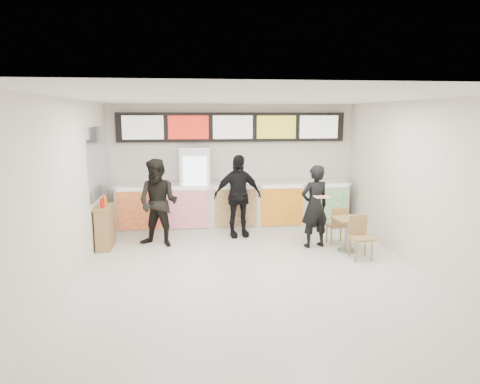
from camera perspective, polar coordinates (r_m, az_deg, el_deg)
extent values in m
plane|color=beige|center=(7.53, 1.75, -11.05)|extent=(7.00, 7.00, 0.00)
plane|color=white|center=(7.03, 1.89, 12.42)|extent=(7.00, 7.00, 0.00)
plane|color=silver|center=(10.56, -1.02, 3.49)|extent=(6.00, 0.00, 6.00)
plane|color=silver|center=(7.31, -22.12, -0.22)|extent=(0.00, 7.00, 7.00)
plane|color=silver|center=(8.13, 23.22, 0.68)|extent=(0.00, 7.00, 7.00)
cube|color=silver|center=(10.33, -0.78, -2.00)|extent=(5.50, 0.70, 1.10)
cube|color=silver|center=(10.22, -0.79, 1.12)|extent=(5.56, 0.76, 0.04)
cube|color=red|center=(9.96, -13.25, -2.41)|extent=(0.99, 0.02, 0.90)
cube|color=#E232A9|center=(9.89, -6.90, -2.29)|extent=(0.99, 0.02, 0.90)
cube|color=brown|center=(9.95, -0.55, -2.15)|extent=(0.99, 0.02, 0.90)
cube|color=gold|center=(10.12, 5.66, -1.98)|extent=(0.99, 0.02, 0.90)
cube|color=#238D47|center=(10.41, 11.58, -1.80)|extent=(0.99, 0.02, 0.90)
cube|color=black|center=(10.42, -0.99, 8.64)|extent=(5.50, 0.12, 0.70)
cube|color=silver|center=(10.35, -12.84, 8.38)|extent=(0.95, 0.02, 0.55)
cube|color=red|center=(10.29, -6.90, 8.55)|extent=(0.95, 0.02, 0.55)
cube|color=white|center=(10.35, -0.95, 8.63)|extent=(0.95, 0.02, 0.55)
cube|color=yellow|center=(10.51, 4.87, 8.62)|extent=(0.95, 0.02, 0.55)
cube|color=white|center=(10.77, 10.47, 8.53)|extent=(0.95, 0.02, 0.55)
cube|color=white|center=(10.21, -6.02, 0.37)|extent=(0.70, 0.65, 2.00)
cube|color=white|center=(9.86, -6.00, 0.33)|extent=(0.54, 0.02, 1.50)
cylinder|color=#18862F|center=(10.02, -7.14, -3.04)|extent=(0.07, 0.07, 0.22)
cylinder|color=#FF5615|center=(10.02, -6.34, -3.03)|extent=(0.07, 0.07, 0.22)
cylinder|color=red|center=(10.02, -5.54, -3.01)|extent=(0.07, 0.07, 0.22)
cylinder|color=blue|center=(10.03, -4.74, -2.99)|extent=(0.07, 0.07, 0.22)
cylinder|color=#FF5615|center=(9.94, -7.19, -0.91)|extent=(0.07, 0.07, 0.22)
cylinder|color=red|center=(9.94, -6.38, -0.89)|extent=(0.07, 0.07, 0.22)
cylinder|color=blue|center=(9.94, -5.58, -0.88)|extent=(0.07, 0.07, 0.22)
cylinder|color=#18862F|center=(9.95, -4.77, -0.86)|extent=(0.07, 0.07, 0.22)
cylinder|color=red|center=(9.88, -7.24, 1.25)|extent=(0.07, 0.07, 0.22)
cylinder|color=blue|center=(9.88, -6.43, 1.27)|extent=(0.07, 0.07, 0.22)
cylinder|color=#18862F|center=(9.88, -5.61, 1.29)|extent=(0.07, 0.07, 0.22)
cylinder|color=#FF5615|center=(9.88, -4.80, 1.30)|extent=(0.07, 0.07, 0.22)
cylinder|color=blue|center=(9.83, -7.29, 3.44)|extent=(0.07, 0.07, 0.22)
cylinder|color=#18862F|center=(9.83, -6.47, 3.46)|extent=(0.07, 0.07, 0.22)
cylinder|color=#FF5615|center=(9.83, -5.65, 3.48)|extent=(0.07, 0.07, 0.22)
cylinder|color=red|center=(9.83, -4.84, 3.49)|extent=(0.07, 0.07, 0.22)
cube|color=#B2B7BF|center=(9.64, -18.37, 3.84)|extent=(0.01, 2.00, 1.50)
imported|color=black|center=(9.01, 9.92, -1.90)|extent=(0.72, 0.56, 1.73)
imported|color=black|center=(9.10, -10.83, -1.44)|extent=(1.10, 0.99, 1.85)
imported|color=black|center=(9.65, -0.31, -0.52)|extent=(1.16, 0.62, 1.87)
cube|color=beige|center=(8.53, 10.84, -0.65)|extent=(0.28, 0.28, 0.01)
cone|color=#CC7233|center=(8.53, 10.84, -0.58)|extent=(0.36, 0.36, 0.02)
cube|color=#9E7E48|center=(8.88, 14.29, -3.48)|extent=(0.62, 0.62, 0.04)
cylinder|color=gray|center=(8.97, 14.20, -5.61)|extent=(0.07, 0.07, 0.67)
cylinder|color=gray|center=(9.06, 14.11, -7.57)|extent=(0.41, 0.41, 0.03)
cube|color=#9E7E48|center=(8.52, 15.84, -5.94)|extent=(0.44, 0.44, 0.04)
cube|color=#9E7E48|center=(8.62, 15.47, -4.26)|extent=(0.37, 0.07, 0.39)
cube|color=#9E7E48|center=(9.38, 12.75, -4.33)|extent=(0.44, 0.44, 0.04)
cube|color=#9E7E48|center=(9.17, 13.17, -3.30)|extent=(0.37, 0.07, 0.39)
cube|color=#9E7E48|center=(9.34, -17.53, -4.58)|extent=(0.28, 0.75, 0.85)
cube|color=#9E7E48|center=(9.24, -17.67, -1.93)|extent=(0.32, 0.79, 0.04)
cylinder|color=red|center=(9.02, -17.95, -1.56)|extent=(0.06, 0.06, 0.17)
cylinder|color=red|center=(9.17, -17.76, -1.36)|extent=(0.06, 0.06, 0.17)
cylinder|color=yellow|center=(9.33, -17.58, -1.16)|extent=(0.06, 0.06, 0.17)
cylinder|color=brown|center=(9.47, -17.41, -0.99)|extent=(0.06, 0.06, 0.17)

